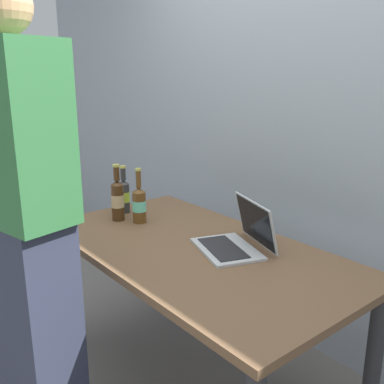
{
  "coord_description": "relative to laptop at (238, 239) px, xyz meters",
  "views": [
    {
      "loc": [
        1.4,
        -1.16,
        1.48
      ],
      "look_at": [
        -0.02,
        0.0,
        0.98
      ],
      "focal_mm": 40.75,
      "sensor_mm": 36.0,
      "label": 1
    }
  ],
  "objects": [
    {
      "name": "beer_bottle_green",
      "position": [
        -0.58,
        -0.14,
        0.05
      ],
      "size": [
        0.07,
        0.07,
        0.29
      ],
      "color": "brown",
      "rests_on": "desk"
    },
    {
      "name": "desk",
      "position": [
        -0.14,
        -0.13,
        -0.15
      ],
      "size": [
        1.52,
        0.82,
        0.73
      ],
      "color": "brown",
      "rests_on": "ground"
    },
    {
      "name": "beer_bottle_brown",
      "position": [
        -0.78,
        -0.11,
        0.05
      ],
      "size": [
        0.06,
        0.06,
        0.26
      ],
      "color": "#333333",
      "rests_on": "desk"
    },
    {
      "name": "laptop",
      "position": [
        0.0,
        0.0,
        0.0
      ],
      "size": [
        0.4,
        0.37,
        0.22
      ],
      "color": "#B7BABC",
      "rests_on": "desk"
    },
    {
      "name": "back_wall",
      "position": [
        -0.14,
        0.63,
        0.52
      ],
      "size": [
        6.0,
        0.1,
        2.6
      ],
      "primitive_type": "cube",
      "color": "#99A3AD",
      "rests_on": "ground"
    },
    {
      "name": "beer_bottle_dark",
      "position": [
        -0.68,
        -0.21,
        0.07
      ],
      "size": [
        0.07,
        0.07,
        0.3
      ],
      "color": "#472B14",
      "rests_on": "desk"
    },
    {
      "name": "person_figure",
      "position": [
        -0.28,
        -0.82,
        0.14
      ],
      "size": [
        0.43,
        0.34,
        1.82
      ],
      "color": "#2D3347",
      "rests_on": "ground"
    }
  ]
}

